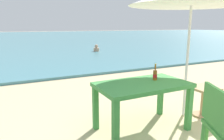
# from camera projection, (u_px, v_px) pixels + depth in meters

# --- Properties ---
(sea_water) EXTENTS (120.00, 50.00, 0.08)m
(sea_water) POSITION_uv_depth(u_px,v_px,m) (26.00, 37.00, 28.79)
(sea_water) COLOR teal
(sea_water) RESTS_ON ground_plane
(picnic_table_green) EXTENTS (1.40, 0.80, 0.76)m
(picnic_table_green) POSITION_uv_depth(u_px,v_px,m) (143.00, 90.00, 3.21)
(picnic_table_green) COLOR #3D8C42
(picnic_table_green) RESTS_ON ground_plane
(beer_bottle_amber) EXTENTS (0.07, 0.07, 0.26)m
(beer_bottle_amber) POSITION_uv_depth(u_px,v_px,m) (155.00, 74.00, 3.34)
(beer_bottle_amber) COLOR brown
(beer_bottle_amber) RESTS_ON picnic_table_green
(side_table_wood) EXTENTS (0.44, 0.44, 0.54)m
(side_table_wood) POSITION_uv_depth(u_px,v_px,m) (203.00, 97.00, 3.78)
(side_table_wood) COLOR tan
(side_table_wood) RESTS_ON ground_plane
(swimmer_person) EXTENTS (0.34, 0.34, 0.41)m
(swimmer_person) POSITION_uv_depth(u_px,v_px,m) (96.00, 49.00, 12.74)
(swimmer_person) COLOR tan
(swimmer_person) RESTS_ON sea_water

